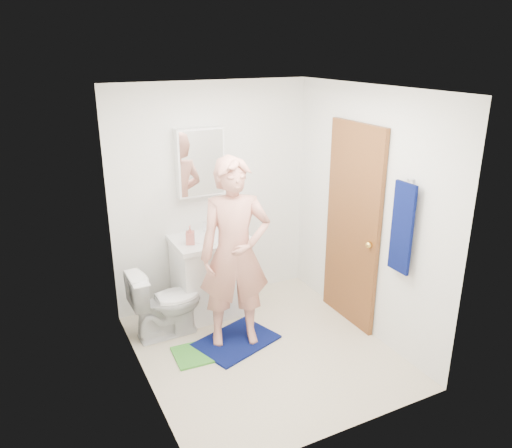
% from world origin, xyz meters
% --- Properties ---
extents(floor, '(2.20, 2.40, 0.02)m').
position_xyz_m(floor, '(0.00, 0.00, -0.01)').
color(floor, beige).
rests_on(floor, ground).
extents(ceiling, '(2.20, 2.40, 0.02)m').
position_xyz_m(ceiling, '(0.00, 0.00, 2.41)').
color(ceiling, white).
rests_on(ceiling, ground).
extents(wall_back, '(2.20, 0.02, 2.40)m').
position_xyz_m(wall_back, '(0.00, 1.21, 1.20)').
color(wall_back, white).
rests_on(wall_back, ground).
extents(wall_front, '(2.20, 0.02, 2.40)m').
position_xyz_m(wall_front, '(0.00, -1.21, 1.20)').
color(wall_front, white).
rests_on(wall_front, ground).
extents(wall_left, '(0.02, 2.40, 2.40)m').
position_xyz_m(wall_left, '(-1.11, 0.00, 1.20)').
color(wall_left, white).
rests_on(wall_left, ground).
extents(wall_right, '(0.02, 2.40, 2.40)m').
position_xyz_m(wall_right, '(1.11, 0.00, 1.20)').
color(wall_right, white).
rests_on(wall_right, ground).
extents(vanity_cabinet, '(0.75, 0.55, 0.80)m').
position_xyz_m(vanity_cabinet, '(-0.15, 0.91, 0.40)').
color(vanity_cabinet, white).
rests_on(vanity_cabinet, floor).
extents(countertop, '(0.79, 0.59, 0.05)m').
position_xyz_m(countertop, '(-0.15, 0.91, 0.83)').
color(countertop, white).
rests_on(countertop, vanity_cabinet).
extents(sink_basin, '(0.40, 0.40, 0.03)m').
position_xyz_m(sink_basin, '(-0.15, 0.91, 0.84)').
color(sink_basin, white).
rests_on(sink_basin, countertop).
extents(faucet, '(0.03, 0.03, 0.12)m').
position_xyz_m(faucet, '(-0.15, 1.09, 0.91)').
color(faucet, silver).
rests_on(faucet, countertop).
extents(medicine_cabinet, '(0.50, 0.12, 0.70)m').
position_xyz_m(medicine_cabinet, '(-0.15, 1.14, 1.60)').
color(medicine_cabinet, white).
rests_on(medicine_cabinet, wall_back).
extents(mirror_panel, '(0.46, 0.01, 0.66)m').
position_xyz_m(mirror_panel, '(-0.15, 1.08, 1.60)').
color(mirror_panel, white).
rests_on(mirror_panel, wall_back).
extents(door, '(0.05, 0.80, 2.05)m').
position_xyz_m(door, '(1.07, 0.15, 1.02)').
color(door, brown).
rests_on(door, ground).
extents(door_knob, '(0.07, 0.07, 0.07)m').
position_xyz_m(door_knob, '(1.03, -0.17, 0.95)').
color(door_knob, gold).
rests_on(door_knob, door).
extents(towel, '(0.03, 0.24, 0.80)m').
position_xyz_m(towel, '(1.03, -0.57, 1.25)').
color(towel, '#081251').
rests_on(towel, wall_right).
extents(towel_hook, '(0.06, 0.02, 0.02)m').
position_xyz_m(towel_hook, '(1.07, -0.57, 1.67)').
color(towel_hook, silver).
rests_on(towel_hook, wall_right).
extents(toilet, '(0.70, 0.41, 0.71)m').
position_xyz_m(toilet, '(-0.73, 0.69, 0.35)').
color(toilet, white).
rests_on(toilet, floor).
extents(bath_mat, '(0.87, 0.74, 0.02)m').
position_xyz_m(bath_mat, '(-0.18, 0.24, 0.01)').
color(bath_mat, '#081251').
rests_on(bath_mat, floor).
extents(green_rug, '(0.47, 0.41, 0.02)m').
position_xyz_m(green_rug, '(-0.57, 0.21, 0.01)').
color(green_rug, green).
rests_on(green_rug, floor).
extents(soap_dispenser, '(0.11, 0.11, 0.19)m').
position_xyz_m(soap_dispenser, '(-0.39, 0.85, 0.95)').
color(soap_dispenser, '#CF6B60').
rests_on(soap_dispenser, countertop).
extents(toothbrush_cup, '(0.15, 0.15, 0.11)m').
position_xyz_m(toothbrush_cup, '(0.13, 1.05, 0.90)').
color(toothbrush_cup, '#6A397E').
rests_on(toothbrush_cup, countertop).
extents(man, '(0.75, 0.60, 1.80)m').
position_xyz_m(man, '(-0.17, 0.26, 0.92)').
color(man, tan).
rests_on(man, bath_mat).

